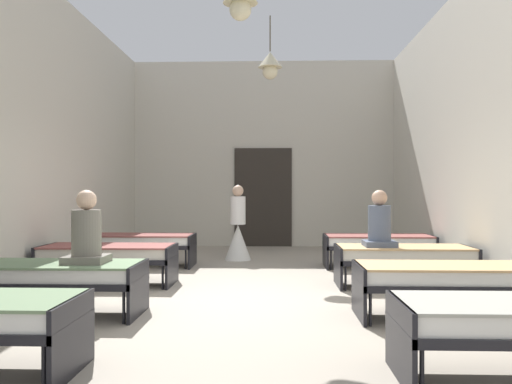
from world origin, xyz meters
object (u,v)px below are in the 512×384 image
(bed_right_row_1, at_px, (446,277))
(patient_seated_primary, at_px, (379,226))
(bed_left_row_1, at_px, (55,275))
(bed_right_row_2, at_px, (404,256))
(nurse_near_aisle, at_px, (238,233))
(bed_left_row_2, at_px, (108,254))
(bed_right_row_3, at_px, (378,243))
(bed_left_row_3, at_px, (141,242))
(patient_seated_secondary, at_px, (87,236))

(bed_right_row_1, bearing_deg, patient_seated_primary, 100.65)
(bed_left_row_1, height_order, bed_right_row_2, same)
(bed_left_row_1, relative_size, nurse_near_aisle, 1.28)
(bed_left_row_2, xyz_separation_m, nurse_near_aisle, (1.69, 2.82, 0.09))
(bed_right_row_2, relative_size, bed_right_row_3, 1.00)
(bed_left_row_3, height_order, patient_seated_primary, patient_seated_primary)
(nurse_near_aisle, distance_m, patient_seated_secondary, 4.91)
(patient_seated_primary, bearing_deg, nurse_near_aisle, 127.68)
(bed_left_row_2, height_order, bed_right_row_2, same)
(bed_right_row_2, distance_m, nurse_near_aisle, 3.81)
(bed_left_row_1, distance_m, bed_left_row_3, 3.80)
(bed_right_row_1, height_order, bed_right_row_3, same)
(bed_right_row_1, distance_m, patient_seated_primary, 1.94)
(bed_left_row_2, distance_m, bed_right_row_3, 4.66)
(bed_right_row_3, height_order, patient_seated_secondary, patient_seated_secondary)
(nurse_near_aisle, bearing_deg, bed_right_row_3, -64.95)
(patient_seated_primary, bearing_deg, bed_left_row_1, -154.49)
(bed_right_row_1, bearing_deg, nurse_near_aisle, 118.47)
(patient_seated_primary, bearing_deg, bed_left_row_3, 153.57)
(bed_right_row_3, bearing_deg, bed_left_row_2, -155.91)
(bed_right_row_2, bearing_deg, bed_right_row_3, 90.00)
(bed_right_row_3, distance_m, nurse_near_aisle, 2.72)
(bed_right_row_1, relative_size, bed_left_row_2, 1.00)
(patient_seated_primary, height_order, patient_seated_secondary, same)
(bed_left_row_2, xyz_separation_m, bed_right_row_3, (4.25, 1.90, 0.00))
(bed_right_row_2, xyz_separation_m, bed_left_row_3, (-4.25, 1.90, 0.00))
(bed_right_row_3, xyz_separation_m, nurse_near_aisle, (-2.56, 0.92, 0.09))
(patient_seated_primary, bearing_deg, patient_seated_secondary, -152.55)
(bed_left_row_1, relative_size, patient_seated_secondary, 2.38)
(bed_left_row_1, bearing_deg, bed_right_row_3, 41.80)
(bed_right_row_1, height_order, patient_seated_primary, patient_seated_primary)
(patient_seated_primary, xyz_separation_m, patient_seated_secondary, (-3.55, -1.84, 0.00))
(bed_right_row_3, height_order, patient_seated_primary, patient_seated_primary)
(patient_seated_secondary, bearing_deg, patient_seated_primary, 27.45)
(bed_left_row_1, distance_m, bed_left_row_2, 1.90)
(bed_left_row_3, relative_size, bed_right_row_3, 1.00)
(nurse_near_aisle, bearing_deg, bed_right_row_1, -106.64)
(bed_left_row_2, xyz_separation_m, patient_seated_secondary, (0.35, -1.88, 0.43))
(bed_left_row_1, height_order, bed_left_row_2, same)
(bed_right_row_2, relative_size, patient_seated_primary, 2.38)
(bed_left_row_3, relative_size, nurse_near_aisle, 1.28)
(bed_left_row_1, bearing_deg, bed_left_row_3, 90.00)
(nurse_near_aisle, bearing_deg, patient_seated_secondary, -150.97)
(bed_left_row_1, xyz_separation_m, bed_right_row_2, (4.25, 1.90, 0.00))
(bed_right_row_3, height_order, nurse_near_aisle, nurse_near_aisle)
(bed_left_row_3, distance_m, patient_seated_secondary, 3.82)
(nurse_near_aisle, bearing_deg, bed_left_row_1, -154.77)
(bed_left_row_1, height_order, bed_right_row_3, same)
(bed_right_row_2, relative_size, bed_left_row_3, 1.00)
(bed_left_row_3, height_order, nurse_near_aisle, nurse_near_aisle)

